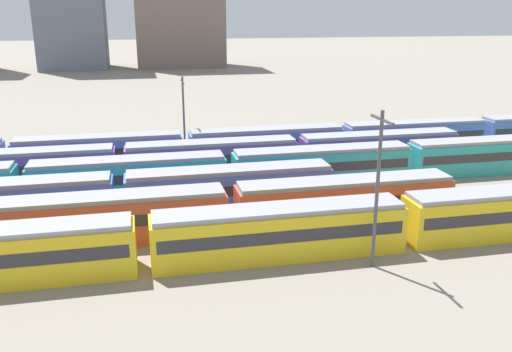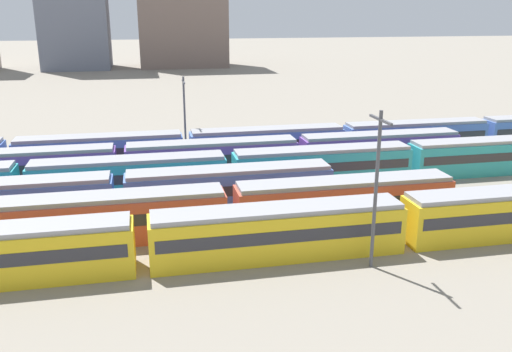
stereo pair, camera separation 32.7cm
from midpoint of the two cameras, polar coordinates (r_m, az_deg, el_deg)
train_track_0 at (r=41.55m, az=15.37°, el=-4.63°), size 112.50×3.06×3.75m
train_track_1 at (r=42.20m, az=-15.29°, el=-4.28°), size 55.80×3.06×3.75m
train_track_3 at (r=58.48m, az=15.96°, el=1.59°), size 112.50×3.06×3.75m
train_track_4 at (r=57.00m, az=-13.88°, el=1.36°), size 74.70×3.06×3.75m
train_track_5 at (r=66.31m, az=9.33°, el=3.81°), size 112.50×3.06×3.75m
catenary_pole_0 at (r=36.31m, az=12.80°, el=-0.79°), size 0.24×3.20×10.80m
catenary_pole_1 at (r=64.51m, az=-7.38°, el=6.62°), size 0.24×3.20×9.54m
distant_building_3 at (r=175.01m, az=-7.83°, el=17.64°), size 26.52×18.12×38.41m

